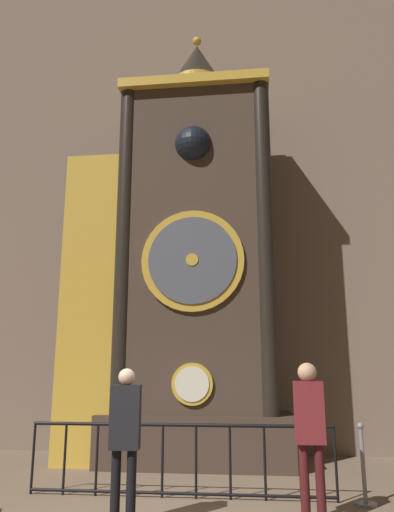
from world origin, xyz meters
TOP-DOWN VIEW (x-y plane):
  - cathedral_back_wall at (-0.09, 5.51)m, footprint 24.00×0.32m
  - clock_tower at (-0.22, 3.96)m, footprint 4.43×1.81m
  - railing_fence at (0.21, 1.50)m, footprint 4.30×0.05m
  - visitor_near at (-0.21, 0.07)m, footprint 0.36×0.26m
  - visitor_far at (1.92, 0.53)m, footprint 0.35×0.23m
  - stanchion_post at (2.67, 1.39)m, footprint 0.28×0.28m

SIDE VIEW (x-z plane):
  - stanchion_post at x=2.67m, z-range -0.18..0.85m
  - railing_fence at x=0.21m, z-range 0.05..1.03m
  - visitor_near at x=-0.21m, z-range 0.17..1.90m
  - visitor_far at x=1.92m, z-range 0.20..1.99m
  - clock_tower at x=-0.22m, z-range -0.73..8.36m
  - cathedral_back_wall at x=-0.09m, z-range -0.01..14.10m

